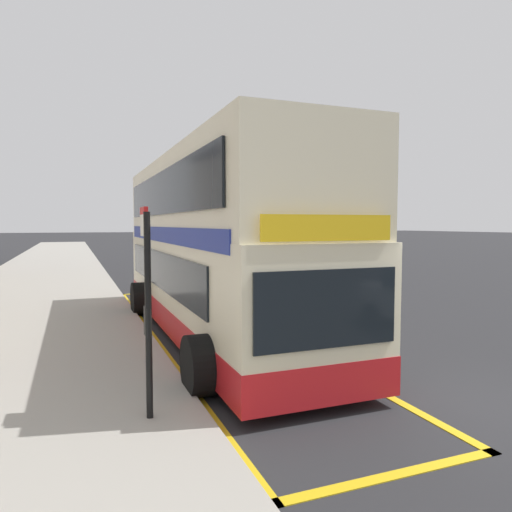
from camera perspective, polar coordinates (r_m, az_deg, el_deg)
The scene contains 6 objects.
ground_plane at distance 37.28m, azimuth -12.54°, elevation -0.46°, with size 260.00×260.00×0.00m, color #28282B.
pavement_near at distance 36.86m, azimuth -23.36°, elevation -0.62°, with size 6.00×76.00×0.14m, color #A39E93.
double_decker_bus at distance 11.79m, azimuth -5.35°, elevation 0.46°, with size 3.25×11.46×4.40m.
bus_bay_markings at distance 12.26m, azimuth -5.64°, elevation -9.15°, with size 3.04×14.99×0.01m.
bus_stop_sign at distance 6.53m, azimuth -13.09°, elevation -4.71°, with size 0.09×0.51×2.86m.
parked_car_white_distant at distance 32.07m, azimuth -2.18°, elevation 0.37°, with size 2.09×4.20×1.62m.
Camera 1 is at (-5.71, -4.73, 2.77)m, focal length 32.90 mm.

